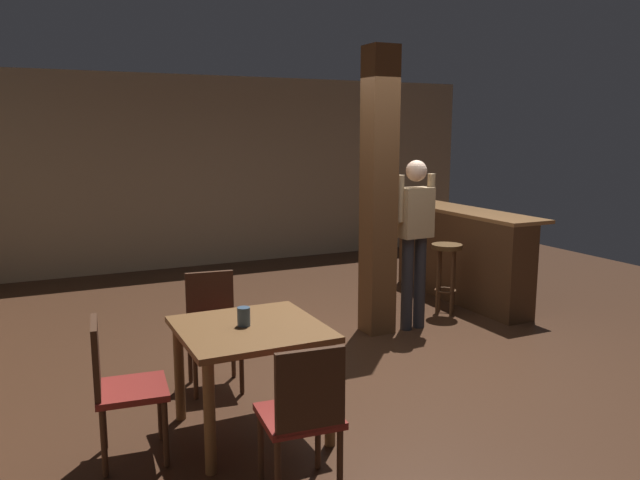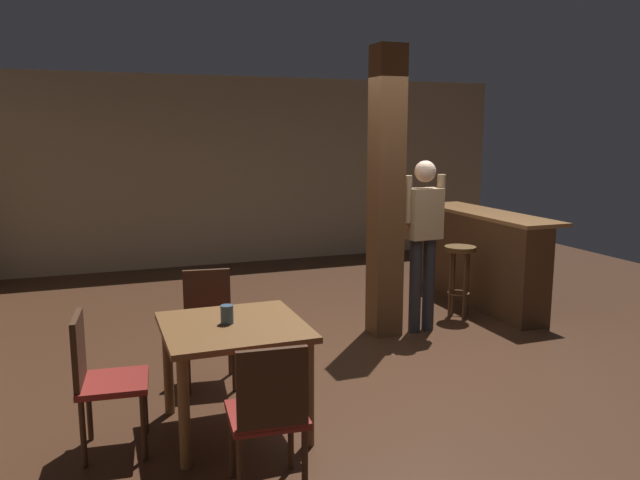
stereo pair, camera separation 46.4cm
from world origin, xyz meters
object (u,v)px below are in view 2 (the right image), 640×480
object	(u,v)px
chair_west	(100,375)
bar_counter	(478,257)
napkin_cup	(227,314)
bar_stool_near	(460,265)
standing_person	(423,233)
chair_south	(269,411)
chair_north	(208,321)
dining_table	(234,342)

from	to	relation	value
chair_west	bar_counter	xyz separation A→B (m)	(4.21, 2.13, 0.04)
napkin_cup	bar_stool_near	world-z (taller)	napkin_cup
bar_stool_near	standing_person	bearing A→B (deg)	-154.90
chair_west	chair_south	world-z (taller)	same
chair_west	napkin_cup	world-z (taller)	chair_west
chair_north	napkin_cup	xyz separation A→B (m)	(-0.02, -0.86, 0.30)
chair_north	napkin_cup	world-z (taller)	chair_north
dining_table	standing_person	world-z (taller)	standing_person
standing_person	bar_counter	distance (m)	1.40
standing_person	bar_stool_near	world-z (taller)	standing_person
napkin_cup	bar_stool_near	xyz separation A→B (m)	(2.89, 1.69, -0.22)
chair_west	chair_south	bearing A→B (deg)	-44.83
chair_west	standing_person	xyz separation A→B (m)	(3.08, 1.44, 0.50)
chair_south	standing_person	distance (m)	3.23
bar_stool_near	chair_south	bearing A→B (deg)	-137.95
chair_north	bar_stool_near	world-z (taller)	chair_north
chair_west	bar_stool_near	size ratio (longest dim) A/B	1.14
chair_south	napkin_cup	distance (m)	0.93
napkin_cup	bar_counter	bearing A→B (deg)	31.55
dining_table	chair_north	distance (m)	0.89
dining_table	standing_person	bearing A→B (deg)	32.50
chair_south	standing_person	size ratio (longest dim) A/B	0.52
napkin_cup	chair_north	bearing A→B (deg)	88.51
chair_south	chair_west	bearing A→B (deg)	135.17
dining_table	chair_west	size ratio (longest dim) A/B	1.04
chair_north	bar_stool_near	size ratio (longest dim) A/B	1.14
dining_table	chair_west	bearing A→B (deg)	-179.02
napkin_cup	bar_counter	size ratio (longest dim) A/B	0.06
napkin_cup	bar_counter	world-z (taller)	bar_counter
chair_north	chair_west	bearing A→B (deg)	-133.03
standing_person	bar_counter	bearing A→B (deg)	31.35
napkin_cup	standing_person	world-z (taller)	standing_person
dining_table	chair_west	world-z (taller)	chair_west
standing_person	chair_north	bearing A→B (deg)	-166.45
bar_counter	chair_west	bearing A→B (deg)	-153.22
napkin_cup	standing_person	distance (m)	2.67
chair_north	bar_counter	xyz separation A→B (m)	(3.37, 1.23, 0.04)
napkin_cup	dining_table	bearing A→B (deg)	-35.25
dining_table	chair_north	world-z (taller)	chair_north
napkin_cup	standing_person	bearing A→B (deg)	31.65
dining_table	bar_counter	xyz separation A→B (m)	(3.36, 2.11, -0.06)
chair_west	standing_person	size ratio (longest dim) A/B	0.52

